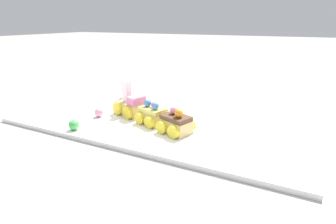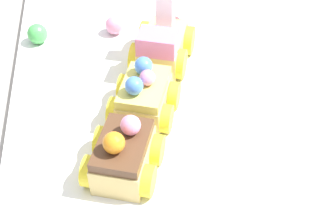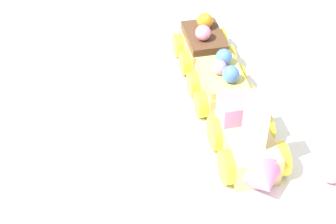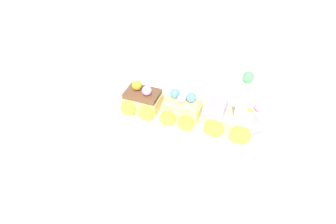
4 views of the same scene
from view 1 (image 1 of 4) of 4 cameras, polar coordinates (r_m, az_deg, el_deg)
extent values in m
plane|color=gray|center=(0.79, -1.87, -1.88)|extent=(10.00, 10.00, 0.00)
cube|color=white|center=(0.79, -1.87, -1.48)|extent=(0.84, 0.43, 0.01)
cube|color=#E5C675|center=(0.81, -8.12, 0.78)|extent=(0.11, 0.08, 0.04)
cube|color=pink|center=(0.78, -6.90, 2.50)|extent=(0.05, 0.06, 0.02)
cone|color=pink|center=(0.85, -10.47, 1.89)|extent=(0.04, 0.05, 0.05)
cube|color=white|center=(0.81, -8.91, 3.04)|extent=(0.03, 0.03, 0.02)
cube|color=white|center=(0.81, -8.99, 4.48)|extent=(0.03, 0.03, 0.02)
cube|color=white|center=(0.80, -9.07, 5.95)|extent=(0.03, 0.03, 0.02)
cylinder|color=yellow|center=(0.85, -7.50, 1.65)|extent=(0.04, 0.02, 0.04)
cylinder|color=yellow|center=(0.81, -10.95, 0.72)|extent=(0.04, 0.02, 0.04)
cylinder|color=yellow|center=(0.81, -5.26, 0.86)|extent=(0.04, 0.02, 0.04)
cylinder|color=yellow|center=(0.77, -8.79, -0.15)|extent=(0.04, 0.02, 0.04)
cube|color=#E5C675|center=(0.73, -3.30, -1.17)|extent=(0.09, 0.07, 0.03)
cube|color=#EFE066|center=(0.73, -3.33, 0.53)|extent=(0.09, 0.07, 0.01)
sphere|color=#4C84E0|center=(0.70, -2.78, 1.33)|extent=(0.03, 0.03, 0.02)
sphere|color=pink|center=(0.72, -3.08, 1.72)|extent=(0.02, 0.02, 0.02)
sphere|color=#4C84E0|center=(0.73, -4.53, 1.98)|extent=(0.03, 0.03, 0.02)
cylinder|color=yellow|center=(0.77, -2.60, -0.28)|extent=(0.03, 0.02, 0.03)
cylinder|color=yellow|center=(0.73, -6.19, -1.41)|extent=(0.03, 0.02, 0.03)
cylinder|color=yellow|center=(0.74, -0.43, -1.06)|extent=(0.03, 0.02, 0.03)
cylinder|color=yellow|center=(0.70, -4.06, -2.27)|extent=(0.03, 0.02, 0.03)
cube|color=#E5C675|center=(0.67, 1.73, -3.06)|extent=(0.09, 0.07, 0.03)
cube|color=brown|center=(0.66, 1.75, -1.24)|extent=(0.09, 0.07, 0.01)
sphere|color=orange|center=(0.65, 2.37, -0.26)|extent=(0.03, 0.03, 0.02)
sphere|color=pink|center=(0.67, 1.27, 0.42)|extent=(0.03, 0.03, 0.02)
cylinder|color=yellow|center=(0.71, 2.24, -2.01)|extent=(0.03, 0.02, 0.03)
cylinder|color=yellow|center=(0.67, -1.41, -3.35)|extent=(0.03, 0.02, 0.03)
cylinder|color=yellow|center=(0.68, 4.79, -2.91)|extent=(0.03, 0.02, 0.03)
cylinder|color=yellow|center=(0.64, 1.16, -4.37)|extent=(0.03, 0.02, 0.03)
sphere|color=pink|center=(0.81, -14.84, -0.10)|extent=(0.03, 0.03, 0.03)
sphere|color=#4CBC56|center=(0.73, -19.81, -2.64)|extent=(0.03, 0.03, 0.03)
camera|label=2|loc=(0.58, 35.93, 27.30)|focal=50.00mm
camera|label=3|loc=(1.23, -14.87, 27.64)|focal=60.00mm
camera|label=4|loc=(1.18, 11.46, 28.32)|focal=35.00mm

